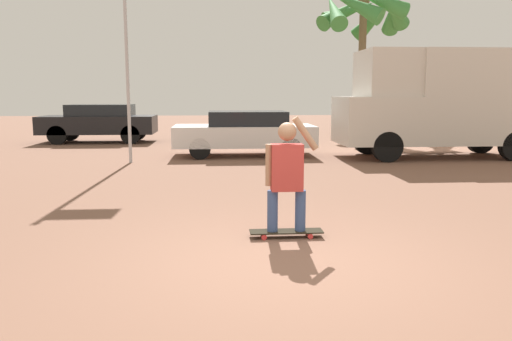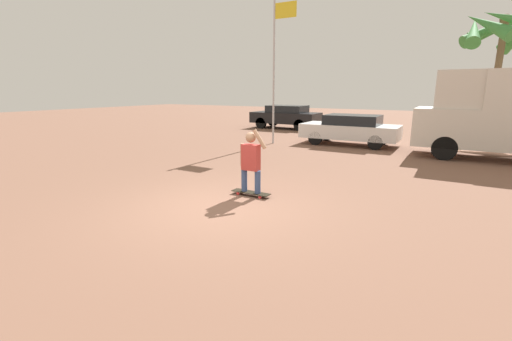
{
  "view_description": "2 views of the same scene",
  "coord_description": "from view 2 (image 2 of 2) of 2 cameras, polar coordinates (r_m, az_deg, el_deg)",
  "views": [
    {
      "loc": [
        -0.74,
        -5.34,
        1.88
      ],
      "look_at": [
        -0.2,
        1.61,
        0.81
      ],
      "focal_mm": 35.0,
      "sensor_mm": 36.0,
      "label": 1
    },
    {
      "loc": [
        4.19,
        -5.7,
        2.48
      ],
      "look_at": [
        0.18,
        1.22,
        0.58
      ],
      "focal_mm": 24.0,
      "sensor_mm": 36.0,
      "label": 2
    }
  ],
  "objects": [
    {
      "name": "parked_car_white",
      "position": [
        16.33,
        15.46,
        6.71
      ],
      "size": [
        4.3,
        1.87,
        1.37
      ],
      "color": "black",
      "rests_on": "ground_plane"
    },
    {
      "name": "ground_plane",
      "position": [
        7.5,
        -5.92,
        -6.04
      ],
      "size": [
        80.0,
        80.0,
        0.0
      ],
      "primitive_type": "plane",
      "color": "brown"
    },
    {
      "name": "person_skateboarder",
      "position": [
        8.0,
        -0.88,
        1.95
      ],
      "size": [
        0.69,
        0.24,
        1.52
      ],
      "color": "#384C7A",
      "rests_on": "skateboard"
    },
    {
      "name": "flagpole",
      "position": [
        16.1,
        3.36,
        17.8
      ],
      "size": [
        1.1,
        0.12,
        6.38
      ],
      "color": "#B7B7BC",
      "rests_on": "ground_plane"
    },
    {
      "name": "palm_tree_near_van",
      "position": [
        23.51,
        36.1,
        18.44
      ],
      "size": [
        4.36,
        4.43,
        6.72
      ],
      "color": "brown",
      "rests_on": "ground_plane"
    },
    {
      "name": "skateboard",
      "position": [
        8.21,
        -0.85,
        -3.71
      ],
      "size": [
        0.97,
        0.25,
        0.09
      ],
      "color": "black",
      "rests_on": "ground_plane"
    },
    {
      "name": "parked_car_black",
      "position": [
        22.67,
        5.0,
        9.05
      ],
      "size": [
        4.38,
        1.91,
        1.49
      ],
      "color": "black",
      "rests_on": "ground_plane"
    }
  ]
}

